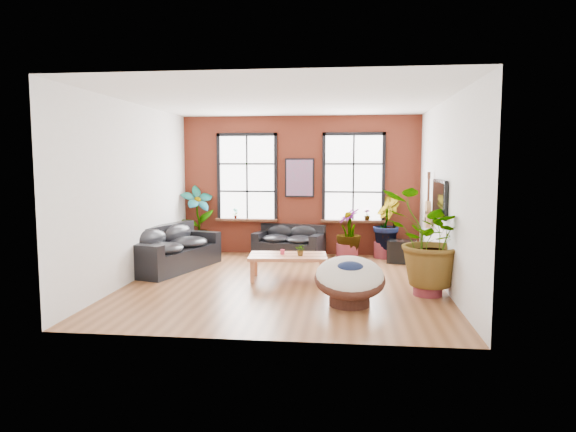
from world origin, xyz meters
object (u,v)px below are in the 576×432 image
object	(u,v)px
sofa_back	(289,242)
sofa_left	(171,250)
papasan_chair	(350,279)
coffee_table	(288,258)

from	to	relation	value
sofa_back	sofa_left	world-z (taller)	sofa_left
sofa_back	papasan_chair	world-z (taller)	papasan_chair
coffee_table	papasan_chair	world-z (taller)	papasan_chair
coffee_table	papasan_chair	xyz separation A→B (m)	(1.22, -1.78, 0.01)
sofa_left	papasan_chair	bearing A→B (deg)	-105.33
coffee_table	sofa_left	bearing A→B (deg)	160.94
sofa_left	papasan_chair	distance (m)	4.60
papasan_chair	coffee_table	bearing A→B (deg)	120.64
sofa_back	coffee_table	xyz separation A→B (m)	(0.25, -2.54, 0.09)
sofa_back	coffee_table	bearing A→B (deg)	-70.96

